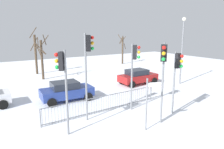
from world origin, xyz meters
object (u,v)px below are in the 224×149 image
object	(u,v)px
car_blue_trailing	(66,91)
street_lamp	(182,44)
traffic_light_foreground_left	(63,74)
traffic_light_rear_left	(163,65)
bare_tree_centre	(42,57)
bare_tree_right	(122,49)
traffic_light_foreground_right	(88,58)
direction_sign_post	(148,101)
bare_tree_left	(36,53)
traffic_light_mid_left	(177,69)
car_red_near	(138,76)
traffic_light_mid_right	(134,62)

from	to	relation	value
car_blue_trailing	street_lamp	distance (m)	11.76
traffic_light_foreground_left	traffic_light_rear_left	world-z (taller)	traffic_light_rear_left
car_blue_trailing	bare_tree_centre	world-z (taller)	bare_tree_centre
bare_tree_right	traffic_light_foreground_right	bearing A→B (deg)	-129.81
traffic_light_rear_left	direction_sign_post	world-z (taller)	traffic_light_rear_left
car_blue_trailing	bare_tree_right	distance (m)	18.39
bare_tree_left	bare_tree_right	size ratio (longest dim) A/B	1.22
traffic_light_mid_left	direction_sign_post	bearing A→B (deg)	3.67
traffic_light_rear_left	bare_tree_centre	size ratio (longest dim) A/B	0.96
traffic_light_rear_left	street_lamp	size ratio (longest dim) A/B	0.71
street_lamp	bare_tree_left	distance (m)	16.58
direction_sign_post	bare_tree_left	size ratio (longest dim) A/B	0.51
traffic_light_foreground_right	traffic_light_mid_left	xyz separation A→B (m)	(4.92, -2.09, -0.78)
car_red_near	car_blue_trailing	world-z (taller)	same
traffic_light_mid_left	traffic_light_mid_right	bearing A→B (deg)	-58.10
traffic_light_rear_left	bare_tree_right	size ratio (longest dim) A/B	1.00
direction_sign_post	car_blue_trailing	world-z (taller)	direction_sign_post
traffic_light_mid_left	bare_tree_right	size ratio (longest dim) A/B	0.86
car_red_near	street_lamp	xyz separation A→B (m)	(3.66, -2.07, 3.17)
street_lamp	bare_tree_right	size ratio (longest dim) A/B	1.39
traffic_light_foreground_left	bare_tree_centre	size ratio (longest dim) A/B	0.90
street_lamp	traffic_light_foreground_left	bearing A→B (deg)	-163.25
car_red_near	traffic_light_rear_left	bearing A→B (deg)	-119.98
car_red_near	car_blue_trailing	distance (m)	7.69
traffic_light_mid_left	traffic_light_rear_left	world-z (taller)	traffic_light_rear_left
traffic_light_mid_right	traffic_light_rear_left	xyz separation A→B (m)	(0.01, -2.50, 0.13)
bare_tree_centre	bare_tree_right	world-z (taller)	bare_tree_centre
traffic_light_foreground_left	direction_sign_post	distance (m)	4.52
traffic_light_foreground_right	street_lamp	world-z (taller)	street_lamp
street_lamp	bare_tree_left	xyz separation A→B (m)	(-10.96, 12.36, -1.40)
traffic_light_foreground_right	traffic_light_mid_left	distance (m)	5.40
car_blue_trailing	bare_tree_centre	size ratio (longest dim) A/B	0.81
traffic_light_mid_right	bare_tree_right	xyz separation A→B (m)	(10.42, 16.45, -0.91)
traffic_light_mid_left	direction_sign_post	world-z (taller)	traffic_light_mid_left
traffic_light_mid_right	bare_tree_centre	world-z (taller)	bare_tree_centre
traffic_light_foreground_left	traffic_light_rear_left	size ratio (longest dim) A/B	0.94
traffic_light_rear_left	traffic_light_foreground_right	bearing A→B (deg)	8.21
traffic_light_rear_left	street_lamp	xyz separation A→B (m)	(8.13, 5.60, 0.59)
car_red_near	traffic_light_mid_left	bearing A→B (deg)	-110.69
traffic_light_mid_right	direction_sign_post	size ratio (longest dim) A/B	1.55
traffic_light_foreground_right	street_lamp	size ratio (longest dim) A/B	0.79
traffic_light_foreground_right	street_lamp	bearing A→B (deg)	111.64
traffic_light_foreground_right	bare_tree_left	distance (m)	15.35
traffic_light_mid_left	street_lamp	bearing A→B (deg)	-152.18
traffic_light_foreground_right	street_lamp	xyz separation A→B (m)	(11.30, 2.94, 0.26)
traffic_light_rear_left	bare_tree_right	bearing A→B (deg)	-70.58
traffic_light_mid_left	traffic_light_foreground_left	xyz separation A→B (m)	(-6.73, 1.09, 0.26)
bare_tree_centre	traffic_light_mid_left	bearing A→B (deg)	-71.70
street_lamp	traffic_light_foreground_right	bearing A→B (deg)	-165.41
traffic_light_mid_left	bare_tree_left	bearing A→B (deg)	-85.72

